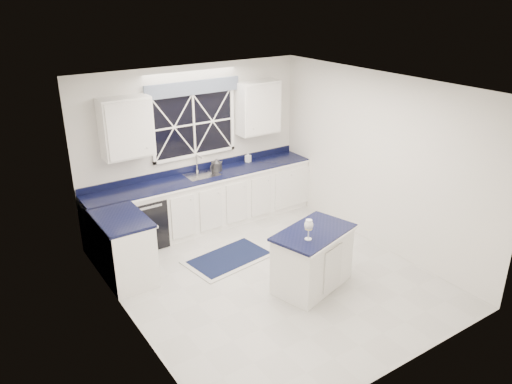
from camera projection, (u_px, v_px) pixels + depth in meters
ground at (271, 277)px, 7.10m from camera, size 4.50×4.50×0.00m
back_wall at (194, 147)px, 8.31m from camera, size 4.00×0.10×2.70m
base_cabinets at (191, 210)px, 8.12m from camera, size 3.99×1.60×0.90m
countertop at (203, 176)px, 8.24m from camera, size 3.98×0.64×0.04m
dishwasher at (143, 220)px, 7.87m from camera, size 0.60×0.58×0.82m
window at (194, 119)px, 8.09m from camera, size 1.65×0.09×1.26m
upper_cabinets at (197, 117)px, 7.97m from camera, size 3.10×0.34×0.90m
faucet at (197, 163)px, 8.32m from camera, size 0.05×0.20×0.30m
island at (312, 259)px, 6.74m from camera, size 1.27×0.96×0.84m
rug at (229, 258)px, 7.58m from camera, size 1.39×0.96×0.02m
kettle at (217, 165)px, 8.41m from camera, size 0.29×0.22×0.21m
wine_glass at (309, 226)px, 6.30m from camera, size 0.12×0.12×0.27m
soap_bottle at (248, 157)px, 8.83m from camera, size 0.11×0.11×0.18m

